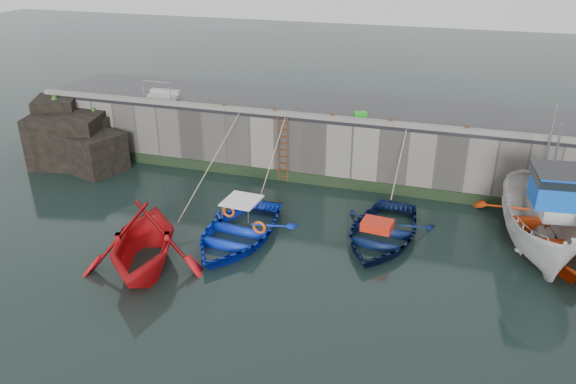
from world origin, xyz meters
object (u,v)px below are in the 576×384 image
(boat_far_orange, at_px, (550,226))
(bollard_a, at_px, (224,107))
(ladder, at_px, (283,150))
(bollard_b, at_px, (275,111))
(boat_near_white, at_px, (146,267))
(boat_far_white, at_px, (542,225))
(boat_near_blue, at_px, (237,238))
(fish_crate, at_px, (360,115))
(bollard_d, at_px, (390,122))
(bollard_e, at_px, (467,129))
(bollard_c, at_px, (332,116))
(boat_near_navy, at_px, (381,238))

(boat_far_orange, xyz_separation_m, bollard_a, (-14.50, 2.40, 2.79))
(ladder, relative_size, bollard_b, 11.43)
(ladder, xyz_separation_m, boat_far_orange, (11.50, -2.07, -1.08))
(ladder, xyz_separation_m, boat_near_white, (-2.35, -8.62, -1.59))
(boat_near_white, height_order, boat_far_white, boat_far_white)
(ladder, relative_size, boat_near_white, 0.62)
(boat_near_blue, bearing_deg, fish_crate, 66.68)
(bollard_d, height_order, bollard_e, same)
(ladder, relative_size, boat_far_white, 0.46)
(boat_far_white, xyz_separation_m, bollard_c, (-8.79, 3.60, 2.21))
(bollard_c, bearing_deg, bollard_d, 0.00)
(ladder, relative_size, bollard_a, 11.43)
(boat_far_white, relative_size, boat_far_orange, 0.85)
(bollard_b, bearing_deg, bollard_a, 180.00)
(boat_near_white, height_order, bollard_b, bollard_b)
(boat_far_white, bearing_deg, boat_far_orange, 60.61)
(boat_far_white, height_order, bollard_c, boat_far_white)
(ladder, height_order, bollard_e, bollard_e)
(boat_near_blue, relative_size, bollard_b, 19.43)
(boat_far_orange, bearing_deg, bollard_d, 153.59)
(boat_far_orange, distance_m, bollard_c, 10.01)
(boat_near_navy, relative_size, bollard_c, 18.94)
(fish_crate, bearing_deg, ladder, 169.73)
(boat_near_white, distance_m, boat_near_blue, 3.69)
(bollard_a, xyz_separation_m, bollard_b, (2.50, 0.00, 0.00))
(boat_near_blue, xyz_separation_m, bollard_e, (8.00, 6.11, 3.30))
(boat_far_white, height_order, bollard_a, boat_far_white)
(boat_far_orange, distance_m, bollard_d, 7.65)
(boat_far_orange, bearing_deg, boat_far_white, -119.88)
(boat_near_white, bearing_deg, boat_near_navy, 10.98)
(boat_near_white, distance_m, bollard_c, 10.57)
(boat_far_white, distance_m, bollard_c, 9.75)
(boat_far_white, height_order, bollard_e, boat_far_white)
(boat_near_white, relative_size, boat_near_blue, 0.95)
(bollard_b, xyz_separation_m, bollard_d, (5.30, 0.00, 0.00))
(boat_near_white, bearing_deg, fish_crate, 39.20)
(ladder, height_order, boat_near_navy, ladder)
(boat_near_white, height_order, bollard_e, bollard_e)
(boat_far_orange, height_order, bollard_e, boat_far_orange)
(boat_near_blue, distance_m, bollard_c, 7.29)
(boat_near_navy, bearing_deg, boat_near_blue, -156.74)
(boat_near_blue, xyz_separation_m, boat_far_white, (11.00, 2.51, 1.09))
(fish_crate, distance_m, bollard_e, 4.65)
(boat_near_navy, xyz_separation_m, bollard_e, (2.69, 4.43, 3.30))
(boat_near_blue, bearing_deg, boat_near_navy, 21.31)
(boat_near_navy, height_order, bollard_c, bollard_c)
(boat_far_white, bearing_deg, bollard_a, 159.39)
(boat_far_white, xyz_separation_m, bollard_d, (-6.19, 3.60, 2.21))
(boat_near_navy, bearing_deg, ladder, 148.10)
(boat_far_orange, height_order, bollard_c, boat_far_orange)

